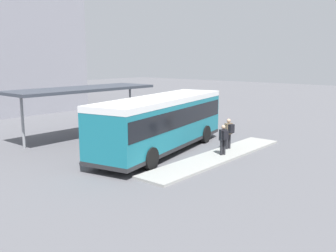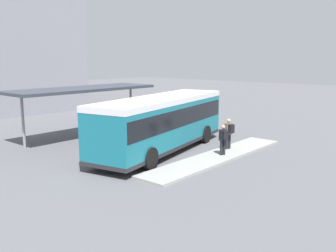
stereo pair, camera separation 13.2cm
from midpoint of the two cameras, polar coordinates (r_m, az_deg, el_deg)
name	(u,v)px [view 2 (the right image)]	position (r m, az deg, el deg)	size (l,w,h in m)	color
ground_plane	(162,151)	(20.95, -0.75, -3.91)	(120.00, 120.00, 0.00)	#5B5B60
curb_island	(217,157)	(19.82, 7.73, -4.65)	(10.68, 1.80, 0.12)	#9E9E99
city_bus	(162,120)	(20.59, -0.75, 0.94)	(10.79, 4.66, 3.06)	#197284
pedestrian_waiting	(223,138)	(19.73, 8.63, -1.82)	(0.47, 0.51, 1.60)	#232328
pedestrian_companion	(229,132)	(21.11, 9.46, -0.87)	(0.46, 0.50, 1.71)	#232328
bicycle_green	(201,117)	(30.79, 5.13, 1.35)	(0.48, 1.77, 0.76)	black
bicycle_orange	(189,117)	(31.00, 3.37, 1.36)	(0.48, 1.57, 0.68)	black
station_shelter	(83,90)	(25.03, -12.69, 5.43)	(10.02, 3.28, 3.26)	#383D47
potted_planter_near_shelter	(117,130)	(23.82, -7.63, -0.67)	(0.87, 0.87, 1.25)	slate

